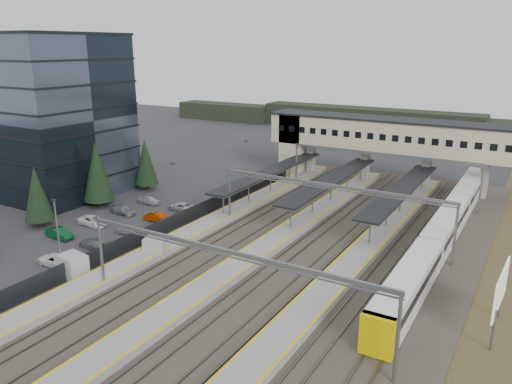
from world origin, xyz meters
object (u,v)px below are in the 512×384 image
Objects in this scene: relay_cabin_near at (73,266)px; relay_cabin_far at (156,247)px; office_building at (39,114)px; train at (446,228)px; billboard at (501,291)px; footbridge at (371,137)px.

relay_cabin_far is at bearing 64.32° from relay_cabin_near.
office_building is 37.05m from relay_cabin_near.
relay_cabin_near is at bearing -33.88° from office_building.
train reaches higher than relay_cabin_far.
train is (26.73, 20.42, 0.74)m from relay_cabin_far.
relay_cabin_near is 8.99m from relay_cabin_far.
relay_cabin_near is 0.48× the size of billboard.
billboard reaches higher than relay_cabin_near.
relay_cabin_far is at bearing -176.38° from billboard.
relay_cabin_far is 0.05× the size of train.
train is at bearing -52.44° from footbridge.
footbridge is at bearing 120.89° from billboard.
billboard is (34.05, 2.15, 2.71)m from relay_cabin_far.
train is (60.00, 8.81, -10.33)m from office_building.
office_building is at bearing -145.53° from footbridge.
train is at bearing 42.96° from relay_cabin_near.
office_building is 68.49m from billboard.
relay_cabin_far is (33.27, -11.62, -11.08)m from office_building.
relay_cabin_near is 41.86m from train.
relay_cabin_near is at bearing -115.68° from relay_cabin_far.
relay_cabin_far is (3.90, 8.10, -0.06)m from relay_cabin_near.
billboard is (7.31, -18.27, 1.97)m from train.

